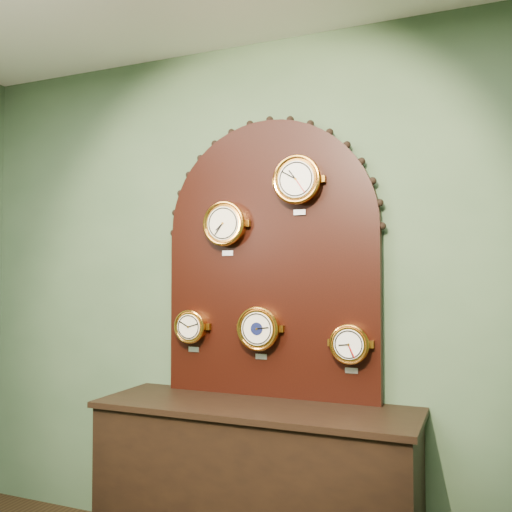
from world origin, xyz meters
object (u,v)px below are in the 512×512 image
at_px(shop_counter, 254,491).
at_px(display_board, 270,249).
at_px(arabic_clock, 298,180).
at_px(tide_clock, 350,344).
at_px(hygrometer, 191,326).
at_px(roman_clock, 225,224).
at_px(barometer, 259,328).

xyz_separation_m(shop_counter, display_board, (0.00, 0.22, 1.23)).
height_order(arabic_clock, tide_clock, arabic_clock).
relative_size(hygrometer, tide_clock, 0.95).
bearing_deg(arabic_clock, roman_clock, 179.96).
distance_m(shop_counter, hygrometer, 0.92).
bearing_deg(shop_counter, tide_clock, 18.77).
bearing_deg(hygrometer, tide_clock, -0.02).
bearing_deg(barometer, display_board, 60.91).
bearing_deg(display_board, hygrometer, -171.68).
distance_m(hygrometer, tide_clock, 0.90).
height_order(display_board, roman_clock, display_board).
distance_m(roman_clock, tide_clock, 0.93).
height_order(arabic_clock, hygrometer, arabic_clock).
xyz_separation_m(hygrometer, tide_clock, (0.90, -0.00, -0.06)).
relative_size(display_board, barometer, 5.31).
relative_size(arabic_clock, hygrometer, 1.29).
bearing_deg(roman_clock, tide_clock, 0.10).
distance_m(arabic_clock, tide_clock, 0.88).
bearing_deg(roman_clock, shop_counter, -32.72).
height_order(display_board, tide_clock, display_board).
distance_m(shop_counter, display_board, 1.25).
relative_size(roman_clock, barometer, 1.04).
bearing_deg(tide_clock, roman_clock, -179.90).
distance_m(display_board, barometer, 0.43).
xyz_separation_m(shop_counter, arabic_clock, (0.18, 0.15, 1.58)).
distance_m(shop_counter, tide_clock, 0.88).
bearing_deg(hygrometer, barometer, -0.19).
bearing_deg(arabic_clock, tide_clock, 0.31).
height_order(roman_clock, barometer, roman_clock).
xyz_separation_m(shop_counter, tide_clock, (0.45, 0.15, 0.74)).
xyz_separation_m(barometer, tide_clock, (0.49, 0.00, -0.06)).
bearing_deg(shop_counter, roman_clock, 147.28).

